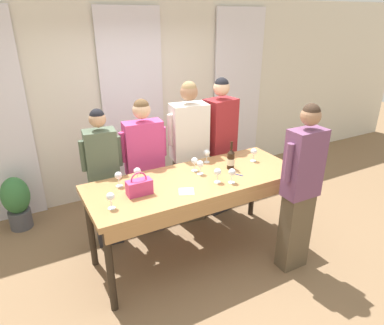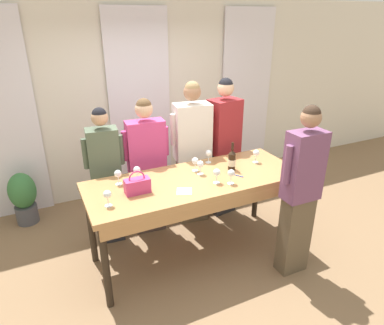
{
  "view_description": "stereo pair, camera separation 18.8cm",
  "coord_description": "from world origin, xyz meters",
  "px_view_note": "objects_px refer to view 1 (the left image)",
  "views": [
    {
      "loc": [
        -1.61,
        -2.85,
        2.56
      ],
      "look_at": [
        0.0,
        0.09,
        1.12
      ],
      "focal_mm": 32.0,
      "sensor_mm": 36.0,
      "label": 1
    },
    {
      "loc": [
        -1.44,
        -2.94,
        2.56
      ],
      "look_at": [
        0.0,
        0.09,
        1.12
      ],
      "focal_mm": 32.0,
      "sensor_mm": 36.0,
      "label": 2
    }
  ],
  "objects_px": {
    "wine_glass_front_right": "(232,173)",
    "guest_striped_shirt": "(219,147)",
    "potted_plant": "(17,201)",
    "guest_olive_jacket": "(104,178)",
    "guest_pink_top": "(145,168)",
    "handbag": "(139,187)",
    "wine_glass_front_mid": "(137,172)",
    "host_pouring": "(300,189)",
    "wine_bottle": "(231,159)",
    "guest_cream_sweater": "(189,154)",
    "wine_glass_front_left": "(110,197)",
    "tasting_bar": "(197,187)",
    "wine_glass_center_left": "(254,152)",
    "wine_glass_center_mid": "(218,172)",
    "wine_glass_center_right": "(207,153)",
    "wine_glass_back_right": "(118,176)",
    "wine_glass_back_mid": "(195,161)",
    "wine_glass_back_left": "(200,164)"
  },
  "relations": [
    {
      "from": "wine_glass_front_right",
      "to": "guest_striped_shirt",
      "type": "bearing_deg",
      "value": 63.72
    },
    {
      "from": "guest_olive_jacket",
      "to": "wine_glass_center_right",
      "type": "bearing_deg",
      "value": -18.37
    },
    {
      "from": "handbag",
      "to": "wine_glass_front_mid",
      "type": "distance_m",
      "value": 0.28
    },
    {
      "from": "guest_olive_jacket",
      "to": "wine_glass_front_left",
      "type": "bearing_deg",
      "value": -100.29
    },
    {
      "from": "tasting_bar",
      "to": "guest_striped_shirt",
      "type": "distance_m",
      "value": 1.04
    },
    {
      "from": "guest_pink_top",
      "to": "guest_striped_shirt",
      "type": "distance_m",
      "value": 1.06
    },
    {
      "from": "wine_bottle",
      "to": "guest_cream_sweater",
      "type": "height_order",
      "value": "guest_cream_sweater"
    },
    {
      "from": "wine_glass_front_left",
      "to": "wine_glass_center_right",
      "type": "height_order",
      "value": "same"
    },
    {
      "from": "tasting_bar",
      "to": "wine_bottle",
      "type": "distance_m",
      "value": 0.51
    },
    {
      "from": "handbag",
      "to": "wine_glass_back_mid",
      "type": "distance_m",
      "value": 0.77
    },
    {
      "from": "wine_glass_center_right",
      "to": "host_pouring",
      "type": "relative_size",
      "value": 0.09
    },
    {
      "from": "guest_olive_jacket",
      "to": "guest_pink_top",
      "type": "relative_size",
      "value": 0.97
    },
    {
      "from": "wine_glass_center_right",
      "to": "potted_plant",
      "type": "height_order",
      "value": "wine_glass_center_right"
    },
    {
      "from": "wine_glass_center_right",
      "to": "handbag",
      "type": "bearing_deg",
      "value": -159.53
    },
    {
      "from": "wine_bottle",
      "to": "handbag",
      "type": "relative_size",
      "value": 1.32
    },
    {
      "from": "wine_glass_back_mid",
      "to": "wine_glass_back_right",
      "type": "bearing_deg",
      "value": 177.38
    },
    {
      "from": "host_pouring",
      "to": "potted_plant",
      "type": "height_order",
      "value": "host_pouring"
    },
    {
      "from": "wine_glass_front_mid",
      "to": "guest_cream_sweater",
      "type": "bearing_deg",
      "value": 28.81
    },
    {
      "from": "wine_glass_front_right",
      "to": "wine_glass_center_left",
      "type": "bearing_deg",
      "value": 32.29
    },
    {
      "from": "wine_glass_back_right",
      "to": "potted_plant",
      "type": "xyz_separation_m",
      "value": [
        -0.97,
        1.34,
        -0.7
      ]
    },
    {
      "from": "host_pouring",
      "to": "wine_glass_front_left",
      "type": "bearing_deg",
      "value": 163.85
    },
    {
      "from": "tasting_bar",
      "to": "wine_bottle",
      "type": "bearing_deg",
      "value": 7.22
    },
    {
      "from": "wine_glass_back_left",
      "to": "guest_striped_shirt",
      "type": "relative_size",
      "value": 0.08
    },
    {
      "from": "wine_glass_front_mid",
      "to": "guest_cream_sweater",
      "type": "height_order",
      "value": "guest_cream_sweater"
    },
    {
      "from": "wine_glass_center_left",
      "to": "guest_pink_top",
      "type": "height_order",
      "value": "guest_pink_top"
    },
    {
      "from": "tasting_bar",
      "to": "handbag",
      "type": "distance_m",
      "value": 0.67
    },
    {
      "from": "guest_pink_top",
      "to": "guest_cream_sweater",
      "type": "relative_size",
      "value": 0.92
    },
    {
      "from": "potted_plant",
      "to": "wine_glass_center_right",
      "type": "bearing_deg",
      "value": -30.77
    },
    {
      "from": "wine_glass_front_right",
      "to": "potted_plant",
      "type": "xyz_separation_m",
      "value": [
        -2.02,
        1.82,
        -0.7
      ]
    },
    {
      "from": "guest_pink_top",
      "to": "handbag",
      "type": "bearing_deg",
      "value": -114.63
    },
    {
      "from": "tasting_bar",
      "to": "wine_glass_center_mid",
      "type": "xyz_separation_m",
      "value": [
        0.15,
        -0.16,
        0.21
      ]
    },
    {
      "from": "wine_glass_front_right",
      "to": "guest_cream_sweater",
      "type": "distance_m",
      "value": 0.97
    },
    {
      "from": "wine_glass_center_mid",
      "to": "wine_glass_center_right",
      "type": "height_order",
      "value": "same"
    },
    {
      "from": "wine_glass_center_left",
      "to": "potted_plant",
      "type": "distance_m",
      "value": 3.04
    },
    {
      "from": "wine_glass_center_mid",
      "to": "wine_glass_back_mid",
      "type": "height_order",
      "value": "same"
    },
    {
      "from": "handbag",
      "to": "guest_cream_sweater",
      "type": "height_order",
      "value": "guest_cream_sweater"
    },
    {
      "from": "wine_glass_front_right",
      "to": "potted_plant",
      "type": "distance_m",
      "value": 2.81
    },
    {
      "from": "wine_glass_back_left",
      "to": "guest_cream_sweater",
      "type": "bearing_deg",
      "value": 72.25
    },
    {
      "from": "wine_glass_center_right",
      "to": "guest_striped_shirt",
      "type": "height_order",
      "value": "guest_striped_shirt"
    },
    {
      "from": "guest_striped_shirt",
      "to": "potted_plant",
      "type": "height_order",
      "value": "guest_striped_shirt"
    },
    {
      "from": "guest_cream_sweater",
      "to": "wine_glass_center_left",
      "type": "bearing_deg",
      "value": -48.74
    },
    {
      "from": "wine_glass_center_right",
      "to": "wine_glass_center_mid",
      "type": "bearing_deg",
      "value": -109.04
    },
    {
      "from": "potted_plant",
      "to": "guest_olive_jacket",
      "type": "bearing_deg",
      "value": -42.43
    },
    {
      "from": "wine_bottle",
      "to": "potted_plant",
      "type": "xyz_separation_m",
      "value": [
        -2.21,
        1.52,
        -0.7
      ]
    },
    {
      "from": "wine_bottle",
      "to": "potted_plant",
      "type": "relative_size",
      "value": 0.45
    },
    {
      "from": "wine_glass_front_right",
      "to": "guest_striped_shirt",
      "type": "xyz_separation_m",
      "value": [
        0.48,
        0.96,
        -0.13
      ]
    },
    {
      "from": "wine_glass_front_mid",
      "to": "host_pouring",
      "type": "distance_m",
      "value": 1.67
    },
    {
      "from": "tasting_bar",
      "to": "wine_glass_front_right",
      "type": "xyz_separation_m",
      "value": [
        0.27,
        -0.24,
        0.21
      ]
    },
    {
      "from": "guest_olive_jacket",
      "to": "guest_cream_sweater",
      "type": "xyz_separation_m",
      "value": [
        1.1,
        -0.0,
        0.08
      ]
    },
    {
      "from": "wine_glass_center_right",
      "to": "wine_glass_back_right",
      "type": "distance_m",
      "value": 1.1
    }
  ]
}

